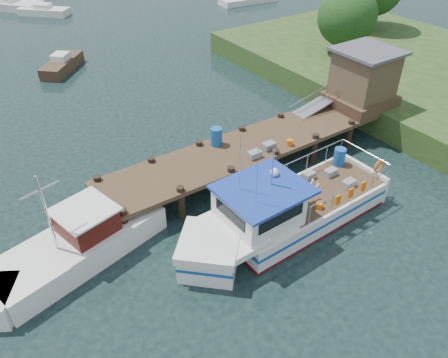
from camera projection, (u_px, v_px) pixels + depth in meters
ground_plane at (224, 179)px, 20.70m from camera, size 160.00×160.00×0.00m
dock at (328, 102)px, 22.37m from camera, size 16.60×3.00×4.78m
lobster_boat at (281, 213)px, 17.34m from camera, size 10.18×3.20×4.83m
work_boat at (70, 248)px, 16.03m from camera, size 7.92×3.93×4.15m
moored_rowboat at (62, 64)px, 31.35m from camera, size 3.96×4.11×1.24m
moored_b at (44, 11)px, 42.99m from camera, size 4.66×4.60×1.08m
moored_d at (8, 4)px, 44.83m from camera, size 6.42×7.18×1.23m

